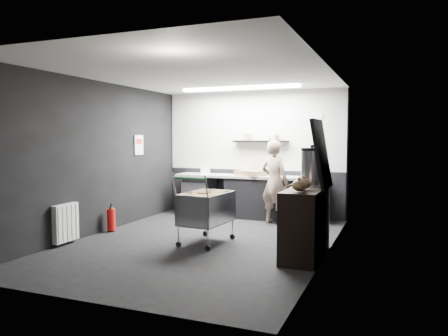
% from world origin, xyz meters
% --- Properties ---
extents(floor, '(5.50, 5.50, 0.00)m').
position_xyz_m(floor, '(0.00, 0.00, 0.00)').
color(floor, black).
rests_on(floor, ground).
extents(ceiling, '(5.50, 5.50, 0.00)m').
position_xyz_m(ceiling, '(0.00, 0.00, 2.70)').
color(ceiling, silver).
rests_on(ceiling, wall_back).
extents(wall_back, '(5.50, 0.00, 5.50)m').
position_xyz_m(wall_back, '(0.00, 2.75, 1.35)').
color(wall_back, black).
rests_on(wall_back, floor).
extents(wall_front, '(5.50, 0.00, 5.50)m').
position_xyz_m(wall_front, '(0.00, -2.75, 1.35)').
color(wall_front, black).
rests_on(wall_front, floor).
extents(wall_left, '(0.00, 5.50, 5.50)m').
position_xyz_m(wall_left, '(-2.00, 0.00, 1.35)').
color(wall_left, black).
rests_on(wall_left, floor).
extents(wall_right, '(0.00, 5.50, 5.50)m').
position_xyz_m(wall_right, '(2.00, 0.00, 1.35)').
color(wall_right, black).
rests_on(wall_right, floor).
extents(kitchen_wall_panel, '(3.95, 0.02, 1.70)m').
position_xyz_m(kitchen_wall_panel, '(0.00, 2.73, 1.85)').
color(kitchen_wall_panel, silver).
rests_on(kitchen_wall_panel, wall_back).
extents(dado_panel, '(3.95, 0.02, 1.00)m').
position_xyz_m(dado_panel, '(0.00, 2.73, 0.50)').
color(dado_panel, black).
rests_on(dado_panel, wall_back).
extents(floating_shelf, '(1.20, 0.22, 0.04)m').
position_xyz_m(floating_shelf, '(0.20, 2.62, 1.62)').
color(floating_shelf, black).
rests_on(floating_shelf, wall_back).
extents(wall_clock, '(0.20, 0.03, 0.20)m').
position_xyz_m(wall_clock, '(1.40, 2.72, 2.15)').
color(wall_clock, white).
rests_on(wall_clock, wall_back).
extents(poster, '(0.02, 0.30, 0.40)m').
position_xyz_m(poster, '(-1.98, 1.30, 1.55)').
color(poster, white).
rests_on(poster, wall_left).
extents(poster_red_band, '(0.02, 0.22, 0.10)m').
position_xyz_m(poster_red_band, '(-1.98, 1.30, 1.62)').
color(poster_red_band, red).
rests_on(poster_red_band, poster).
extents(radiator, '(0.10, 0.50, 0.60)m').
position_xyz_m(radiator, '(-1.94, -0.90, 0.35)').
color(radiator, white).
rests_on(radiator, wall_left).
extents(ceiling_strip, '(2.40, 0.20, 0.04)m').
position_xyz_m(ceiling_strip, '(0.00, 1.85, 2.67)').
color(ceiling_strip, white).
rests_on(ceiling_strip, ceiling).
extents(prep_counter, '(3.20, 0.61, 0.90)m').
position_xyz_m(prep_counter, '(0.14, 2.42, 0.46)').
color(prep_counter, black).
rests_on(prep_counter, floor).
extents(person, '(0.70, 0.57, 1.65)m').
position_xyz_m(person, '(0.69, 1.97, 0.83)').
color(person, beige).
rests_on(person, floor).
extents(shopping_cart, '(0.68, 1.05, 1.11)m').
position_xyz_m(shopping_cart, '(0.09, 0.02, 0.53)').
color(shopping_cart, silver).
rests_on(shopping_cart, floor).
extents(sideboard, '(0.56, 1.31, 1.96)m').
position_xyz_m(sideboard, '(1.75, -0.16, 0.62)').
color(sideboard, black).
rests_on(sideboard, floor).
extents(fire_extinguisher, '(0.15, 0.15, 0.49)m').
position_xyz_m(fire_extinguisher, '(-1.85, 0.16, 0.24)').
color(fire_extinguisher, red).
rests_on(fire_extinguisher, floor).
extents(cardboard_box, '(0.67, 0.59, 0.11)m').
position_xyz_m(cardboard_box, '(0.07, 2.37, 0.96)').
color(cardboard_box, '#8C6C4A').
rests_on(cardboard_box, prep_counter).
extents(pink_tub, '(0.18, 0.18, 0.18)m').
position_xyz_m(pink_tub, '(-0.02, 2.42, 0.99)').
color(pink_tub, '#FAD8D9').
rests_on(pink_tub, prep_counter).
extents(white_container, '(0.25, 0.22, 0.18)m').
position_xyz_m(white_container, '(-0.98, 2.37, 0.99)').
color(white_container, white).
rests_on(white_container, prep_counter).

